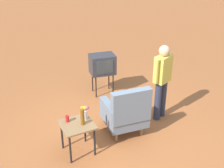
% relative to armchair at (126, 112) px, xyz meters
% --- Properties ---
extents(ground_plane, '(60.00, 60.00, 0.00)m').
position_rel_armchair_xyz_m(ground_plane, '(0.11, -0.08, -0.50)').
color(ground_plane, '#AD6033').
extents(armchair, '(0.85, 0.86, 1.06)m').
position_rel_armchair_xyz_m(armchair, '(0.00, 0.00, 0.00)').
color(armchair, '#937047').
rests_on(armchair, ground).
extents(side_table, '(0.56, 0.56, 0.59)m').
position_rel_armchair_xyz_m(side_table, '(1.04, 0.09, 0.01)').
color(side_table, black).
rests_on(side_table, ground).
extents(tv_on_stand, '(0.67, 0.53, 1.03)m').
position_rel_armchair_xyz_m(tv_on_stand, '(-0.35, -1.79, 0.28)').
color(tv_on_stand, black).
rests_on(tv_on_stand, ground).
extents(person_standing, '(0.54, 0.33, 1.64)m').
position_rel_armchair_xyz_m(person_standing, '(-0.95, -0.19, 0.44)').
color(person_standing, '#2D3347').
rests_on(person_standing, ground).
extents(bottle_tall_amber, '(0.07, 0.07, 0.30)m').
position_rel_armchair_xyz_m(bottle_tall_amber, '(0.95, 0.14, 0.25)').
color(bottle_tall_amber, brown).
rests_on(bottle_tall_amber, side_table).
extents(soda_can_red, '(0.07, 0.07, 0.12)m').
position_rel_armchair_xyz_m(soda_can_red, '(1.16, -0.06, 0.16)').
color(soda_can_red, red).
rests_on(soda_can_red, side_table).
extents(flower_vase, '(0.15, 0.09, 0.27)m').
position_rel_armchair_xyz_m(flower_vase, '(0.85, 0.01, 0.24)').
color(flower_vase, silver).
rests_on(flower_vase, side_table).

